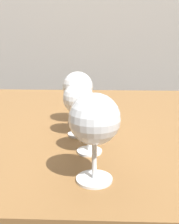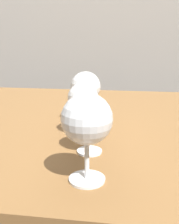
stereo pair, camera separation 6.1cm
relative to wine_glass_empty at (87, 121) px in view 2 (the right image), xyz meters
name	(u,v)px [view 2 (the right image)]	position (x,y,z in m)	size (l,w,h in m)	color
dining_table	(91,146)	(-0.05, 0.38, -0.21)	(1.27, 1.00, 0.77)	brown
wine_glass_empty	(87,121)	(0.00, 0.00, 0.00)	(0.09, 0.09, 0.16)	white
wine_glass_rose	(90,113)	(-0.01, 0.13, -0.02)	(0.08, 0.08, 0.14)	white
wine_glass_merlot	(83,99)	(-0.05, 0.24, -0.02)	(0.08, 0.08, 0.14)	white
wine_glass_port	(86,88)	(-0.06, 0.35, -0.01)	(0.09, 0.09, 0.16)	white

